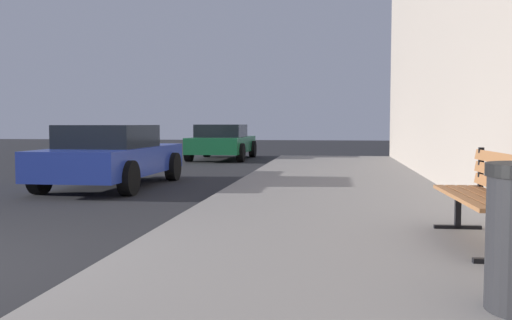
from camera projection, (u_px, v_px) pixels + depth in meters
name	position (u px, v px, depth m)	size (l,w,h in m)	color
sidewalk	(341.00, 288.00, 4.13)	(4.00, 32.00, 0.15)	gray
bench	(489.00, 190.00, 5.27)	(0.56, 1.79, 0.89)	brown
car_blue	(112.00, 155.00, 11.40)	(1.93, 4.31, 1.27)	#233899
car_green	(222.00, 142.00, 20.21)	(2.03, 4.22, 1.27)	#196638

